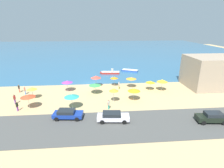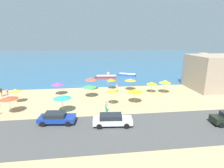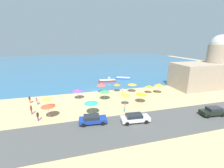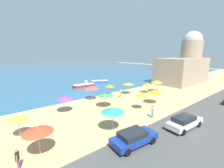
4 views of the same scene
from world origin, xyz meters
name	(u,v)px [view 1 (image 1 of 4)]	position (x,y,z in m)	size (l,w,h in m)	color
ground_plane	(93,84)	(0.00, 0.00, 0.00)	(160.00, 160.00, 0.00)	tan
sea	(95,51)	(0.00, 55.00, 0.03)	(150.00, 110.00, 0.05)	#2F6186
coastal_road	(90,127)	(0.00, -18.00, 0.03)	(80.00, 8.00, 0.06)	#494947
beach_umbrella_0	(134,90)	(7.79, -9.72, 2.05)	(2.28, 2.28, 2.37)	#B2B2B7
beach_umbrella_1	(96,77)	(0.85, -1.70, 2.29)	(2.27, 2.27, 2.62)	#B2B2B7
beach_umbrella_2	(72,96)	(-3.05, -12.17, 2.28)	(2.44, 2.44, 2.56)	#B2B2B7
beach_umbrella_3	(67,82)	(-5.06, -4.09, 2.12)	(2.28, 2.28, 2.41)	#B2B2B7
beach_umbrella_4	(114,90)	(4.05, -10.22, 2.37)	(1.70, 1.70, 2.70)	#B2B2B7
beach_umbrella_5	(131,78)	(8.56, -2.93, 2.16)	(2.24, 2.24, 2.41)	#B2B2B7
beach_umbrella_6	(150,82)	(12.29, -4.84, 1.84)	(1.92, 1.92, 2.10)	#B2B2B7
beach_umbrella_7	(28,96)	(-10.20, -11.54, 2.23)	(2.34, 2.34, 2.51)	#B2B2B7
beach_umbrella_8	(95,85)	(0.66, -5.92, 1.95)	(2.43, 2.43, 2.20)	#B2B2B7
beach_umbrella_9	(114,78)	(4.92, -1.67, 2.00)	(1.73, 1.73, 2.26)	#B2B2B7
beach_umbrella_10	(162,81)	(14.62, -5.43, 2.23)	(2.23, 2.23, 2.55)	#B2B2B7
beach_umbrella_11	(32,88)	(-11.01, -7.40, 2.04)	(1.83, 1.83, 2.35)	#B2B2B7
bather_0	(19,88)	(-14.92, -3.83, 0.92)	(0.45, 0.41, 1.64)	#DF5743
bather_1	(119,85)	(5.78, -3.67, 0.94)	(0.28, 0.56, 1.68)	yellow
bather_2	(15,99)	(-13.38, -9.47, 1.00)	(0.28, 0.56, 1.77)	purple
bather_3	(25,90)	(-13.32, -5.04, 0.90)	(0.33, 0.54, 1.62)	blue
bather_4	(109,104)	(2.95, -12.89, 0.91)	(0.39, 0.47, 1.62)	teal
bather_5	(17,106)	(-11.82, -12.28, 0.92)	(0.30, 0.56, 1.65)	purple
parked_car_0	(113,116)	(3.29, -16.83, 0.81)	(4.72, 2.15, 1.40)	silver
parked_car_1	(68,114)	(-3.32, -15.44, 0.79)	(4.48, 2.29, 1.36)	navy
parked_car_2	(212,117)	(17.30, -18.29, 0.86)	(4.31, 2.09, 1.52)	black
skiff_nearshore	(130,71)	(10.80, 10.63, 0.33)	(5.02, 3.37, 0.56)	#2D55A8
skiff_offshore	(110,72)	(4.86, 8.65, 0.42)	(5.51, 2.04, 1.42)	red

